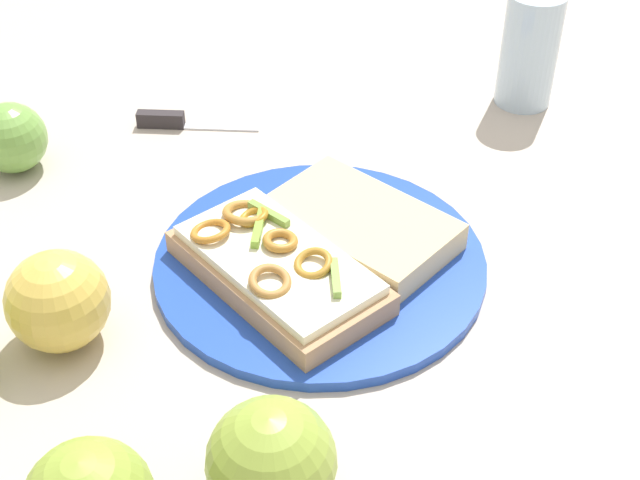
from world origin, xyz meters
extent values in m
plane|color=#B8AC9E|center=(0.00, 0.00, 0.00)|extent=(2.00, 2.00, 0.00)
cylinder|color=blue|center=(0.00, 0.00, 0.01)|extent=(0.28, 0.28, 0.01)
cube|color=tan|center=(0.02, 0.04, 0.02)|extent=(0.21, 0.16, 0.02)
cube|color=#EDEACB|center=(0.02, 0.04, 0.03)|extent=(0.19, 0.15, 0.01)
torus|color=#B07B3C|center=(0.01, 0.08, 0.04)|extent=(0.05, 0.05, 0.01)
torus|color=#B27E2B|center=(-0.01, 0.04, 0.04)|extent=(0.04, 0.04, 0.02)
torus|color=#B0772B|center=(0.02, 0.03, 0.04)|extent=(0.04, 0.04, 0.01)
torus|color=#BA7627|center=(0.08, 0.04, 0.04)|extent=(0.04, 0.04, 0.01)
torus|color=#B17B33|center=(0.07, 0.01, 0.04)|extent=(0.04, 0.04, 0.01)
torus|color=#B27D21|center=(0.06, 0.01, 0.04)|extent=(0.04, 0.04, 0.02)
cube|color=#799F41|center=(0.05, 0.00, 0.04)|extent=(0.04, 0.02, 0.01)
cube|color=#7DA548|center=(-0.04, 0.05, 0.04)|extent=(0.03, 0.04, 0.01)
cube|color=#7DAE39|center=(0.05, 0.02, 0.04)|extent=(0.02, 0.05, 0.01)
cube|color=#D6BF8B|center=(-0.02, -0.04, 0.02)|extent=(0.18, 0.14, 0.03)
sphere|color=#8BA73C|center=(-0.07, 0.22, 0.04)|extent=(0.12, 0.12, 0.08)
sphere|color=gold|center=(0.14, 0.16, 0.04)|extent=(0.08, 0.08, 0.08)
sphere|color=#70A547|center=(0.33, -0.01, 0.03)|extent=(0.09, 0.09, 0.07)
cylinder|color=silver|center=(-0.08, -0.35, 0.06)|extent=(0.06, 0.06, 0.12)
cube|color=silver|center=(0.19, -0.16, 0.00)|extent=(0.08, 0.04, 0.00)
cube|color=#2C272A|center=(0.25, -0.13, 0.01)|extent=(0.05, 0.03, 0.02)
camera|label=1|loc=(-0.25, 0.52, 0.50)|focal=50.04mm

